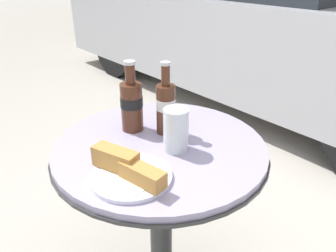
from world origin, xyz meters
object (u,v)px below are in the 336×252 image
Objects in this scene: bistro_table at (161,186)px; cola_bottle_left at (166,106)px; cola_bottle_right at (132,104)px; drinking_glass at (176,131)px; parked_car at (259,23)px; lunch_plate_near at (129,171)px.

bistro_table is 2.89× the size of cola_bottle_left.
cola_bottle_right reaches higher than drinking_glass.
drinking_glass is at bearing 6.27° from cola_bottle_right.
drinking_glass is at bearing 14.45° from bistro_table.
drinking_glass is 2.46m from parked_car.
cola_bottle_right is at bearing -173.73° from drinking_glass.
cola_bottle_right is 1.78× the size of drinking_glass.
parked_car reaches higher than cola_bottle_right.
cola_bottle_left reaches higher than drinking_glass.
drinking_glass is (0.19, 0.02, -0.03)m from cola_bottle_right.
lunch_plate_near is (0.14, -0.24, -0.07)m from cola_bottle_left.
bistro_table is 2.45m from parked_car.
cola_bottle_right reaches higher than bistro_table.
parked_car reaches higher than bistro_table.
cola_bottle_left is 0.05× the size of parked_car.
drinking_glass is at bearing -25.20° from cola_bottle_left.
cola_bottle_left reaches higher than bistro_table.
cola_bottle_right is (-0.09, -0.07, -0.00)m from cola_bottle_left.
parked_car is (-1.03, 2.16, -0.10)m from cola_bottle_right.
cola_bottle_right is 2.39m from parked_car.
cola_bottle_right is 1.02× the size of lunch_plate_near.
cola_bottle_left is (-0.05, 0.06, 0.26)m from bistro_table.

